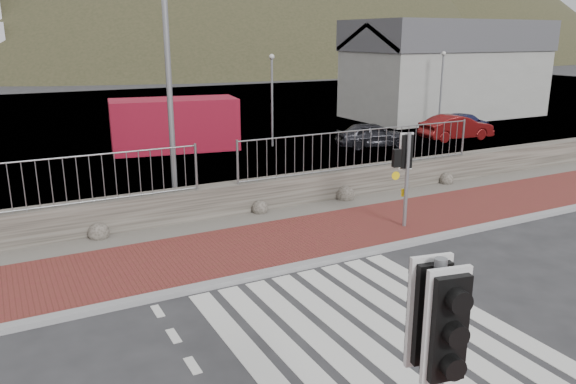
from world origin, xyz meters
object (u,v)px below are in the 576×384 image
traffic_signal_near (435,342)px  car_a (372,135)px  shipping_container (175,125)px  streetlight (171,31)px  car_b (456,127)px  traffic_signal_far (407,160)px  car_c (463,124)px

traffic_signal_near → car_a: size_ratio=0.90×
traffic_signal_near → shipping_container: traffic_signal_near is taller
streetlight → shipping_container: size_ratio=1.65×
car_a → car_b: size_ratio=0.91×
car_a → traffic_signal_near: bearing=159.2°
traffic_signal_far → shipping_container: bearing=-68.9°
traffic_signal_near → car_a: (11.80, 17.02, -1.58)m
traffic_signal_far → shipping_container: (-2.12, 13.14, -0.73)m
shipping_container → car_a: (8.10, -3.57, -0.56)m
car_b → car_c: car_b is taller
car_a → car_c: 6.07m
streetlight → traffic_signal_near: bearing=-106.0°
traffic_signal_near → car_b: size_ratio=0.82×
car_a → car_b: 4.78m
car_b → traffic_signal_far: bearing=136.8°
traffic_signal_far → car_c: size_ratio=0.67×
car_c → streetlight: bearing=91.1°
car_c → traffic_signal_near: bearing=116.0°
traffic_signal_near → traffic_signal_far: (5.81, 7.45, -0.29)m
traffic_signal_near → car_c: size_ratio=0.78×
car_a → shipping_container: bearing=80.1°
car_a → car_c: size_ratio=0.87×
car_b → traffic_signal_near: bearing=141.4°
car_a → car_c: car_a is taller
traffic_signal_near → car_a: 20.77m
streetlight → car_b: bearing=7.7°
traffic_signal_far → car_a: size_ratio=0.77×
shipping_container → streetlight: bearing=-96.9°
car_b → car_a: bearing=92.1°
car_b → car_c: bearing=-49.7°
car_c → traffic_signal_far: bearing=111.5°
streetlight → car_c: bearing=9.0°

